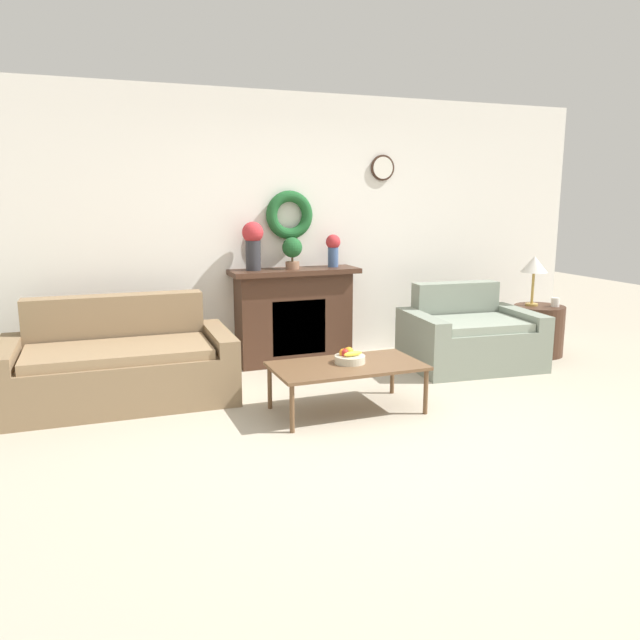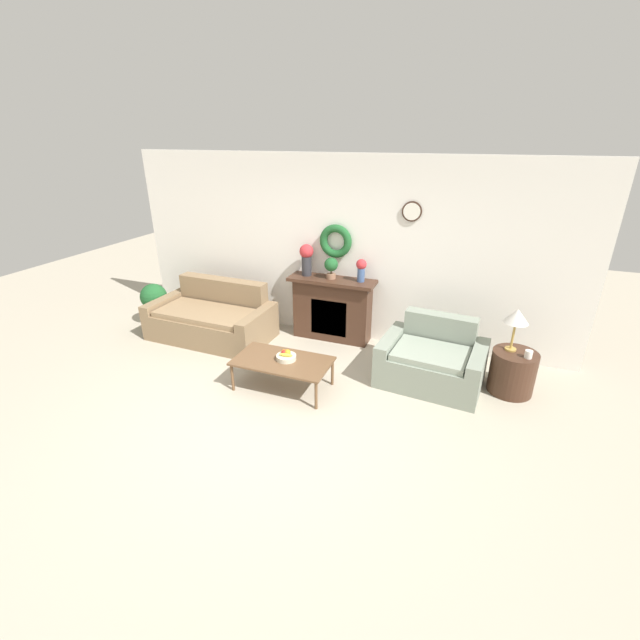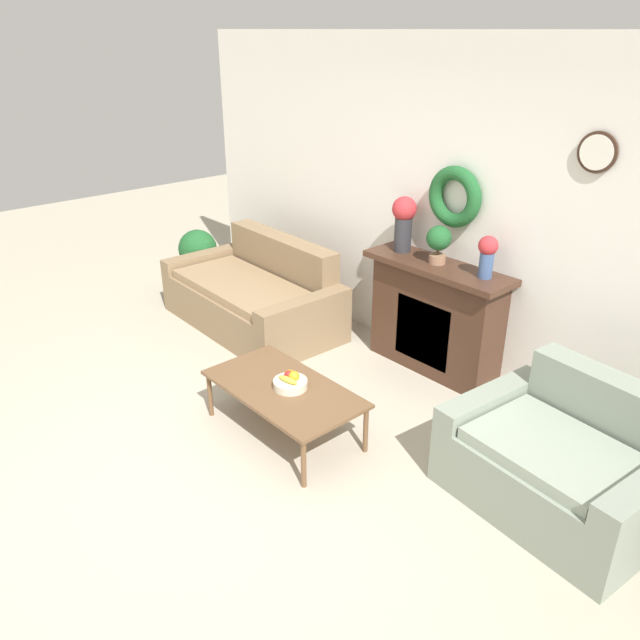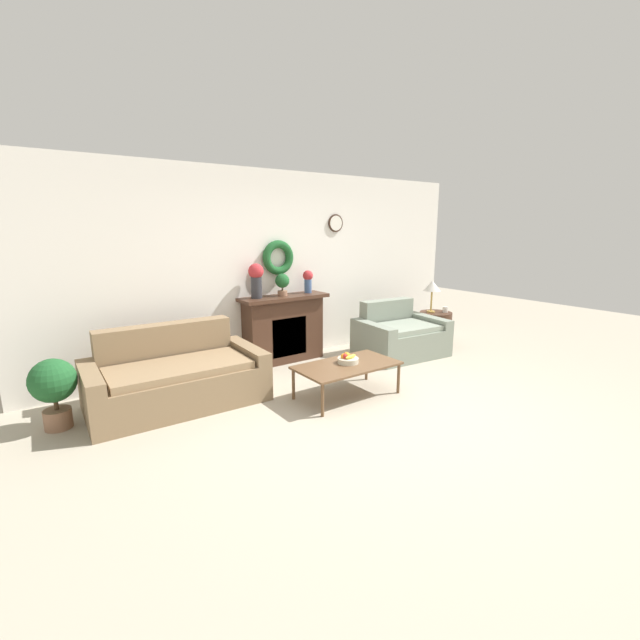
{
  "view_description": "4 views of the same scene",
  "coord_description": "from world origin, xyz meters",
  "px_view_note": "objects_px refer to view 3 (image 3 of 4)",
  "views": [
    {
      "loc": [
        -2.05,
        -3.62,
        1.69
      ],
      "look_at": [
        -0.16,
        1.28,
        0.64
      ],
      "focal_mm": 35.0,
      "sensor_mm": 36.0,
      "label": 1
    },
    {
      "loc": [
        1.93,
        -3.4,
        2.93
      ],
      "look_at": [
        0.15,
        1.24,
        0.76
      ],
      "focal_mm": 24.0,
      "sensor_mm": 36.0,
      "label": 2
    },
    {
      "loc": [
        2.89,
        -1.61,
        2.7
      ],
      "look_at": [
        -0.31,
        1.21,
        0.71
      ],
      "focal_mm": 35.0,
      "sensor_mm": 36.0,
      "label": 3
    },
    {
      "loc": [
        -3.12,
        -2.89,
        1.93
      ],
      "look_at": [
        -0.04,
        1.41,
        0.77
      ],
      "focal_mm": 24.0,
      "sensor_mm": 36.0,
      "label": 4
    }
  ],
  "objects_px": {
    "loveseat_right": "(561,463)",
    "vase_on_mantel_left": "(404,220)",
    "coffee_table": "(284,391)",
    "couch_left": "(255,296)",
    "vase_on_mantel_right": "(487,254)",
    "fruit_bowl": "(290,382)",
    "potted_plant_floor_by_couch": "(198,253)",
    "fireplace": "(435,317)",
    "potted_plant_on_mantel": "(439,241)"
  },
  "relations": [
    {
      "from": "loveseat_right",
      "to": "vase_on_mantel_left",
      "type": "bearing_deg",
      "value": 165.05
    },
    {
      "from": "coffee_table",
      "to": "vase_on_mantel_left",
      "type": "distance_m",
      "value": 1.83
    },
    {
      "from": "couch_left",
      "to": "vase_on_mantel_right",
      "type": "distance_m",
      "value": 2.43
    },
    {
      "from": "fruit_bowl",
      "to": "potted_plant_floor_by_couch",
      "type": "xyz_separation_m",
      "value": [
        -2.84,
        0.98,
        0.0
      ]
    },
    {
      "from": "coffee_table",
      "to": "fireplace",
      "type": "bearing_deg",
      "value": 86.63
    },
    {
      "from": "fireplace",
      "to": "loveseat_right",
      "type": "height_order",
      "value": "fireplace"
    },
    {
      "from": "fireplace",
      "to": "couch_left",
      "type": "height_order",
      "value": "fireplace"
    },
    {
      "from": "couch_left",
      "to": "vase_on_mantel_left",
      "type": "distance_m",
      "value": 1.75
    },
    {
      "from": "potted_plant_on_mantel",
      "to": "coffee_table",
      "type": "bearing_deg",
      "value": -92.73
    },
    {
      "from": "loveseat_right",
      "to": "potted_plant_on_mantel",
      "type": "distance_m",
      "value": 1.98
    },
    {
      "from": "couch_left",
      "to": "vase_on_mantel_left",
      "type": "height_order",
      "value": "vase_on_mantel_left"
    },
    {
      "from": "fireplace",
      "to": "loveseat_right",
      "type": "distance_m",
      "value": 1.78
    },
    {
      "from": "potted_plant_floor_by_couch",
      "to": "couch_left",
      "type": "bearing_deg",
      "value": -2.71
    },
    {
      "from": "potted_plant_floor_by_couch",
      "to": "fireplace",
      "type": "bearing_deg",
      "value": 10.82
    },
    {
      "from": "fireplace",
      "to": "potted_plant_floor_by_couch",
      "type": "distance_m",
      "value": 2.95
    },
    {
      "from": "loveseat_right",
      "to": "potted_plant_floor_by_couch",
      "type": "bearing_deg",
      "value": -177.0
    },
    {
      "from": "loveseat_right",
      "to": "fruit_bowl",
      "type": "height_order",
      "value": "loveseat_right"
    },
    {
      "from": "loveseat_right",
      "to": "fruit_bowl",
      "type": "relative_size",
      "value": 5.45
    },
    {
      "from": "fireplace",
      "to": "loveseat_right",
      "type": "relative_size",
      "value": 0.98
    },
    {
      "from": "fireplace",
      "to": "coffee_table",
      "type": "distance_m",
      "value": 1.57
    },
    {
      "from": "loveseat_right",
      "to": "vase_on_mantel_right",
      "type": "xyz_separation_m",
      "value": [
        -1.18,
        0.75,
        0.87
      ]
    },
    {
      "from": "coffee_table",
      "to": "vase_on_mantel_left",
      "type": "height_order",
      "value": "vase_on_mantel_left"
    },
    {
      "from": "loveseat_right",
      "to": "vase_on_mantel_right",
      "type": "distance_m",
      "value": 1.65
    },
    {
      "from": "loveseat_right",
      "to": "fireplace",
      "type": "bearing_deg",
      "value": 160.56
    },
    {
      "from": "potted_plant_on_mantel",
      "to": "potted_plant_floor_by_couch",
      "type": "height_order",
      "value": "potted_plant_on_mantel"
    },
    {
      "from": "fireplace",
      "to": "couch_left",
      "type": "relative_size",
      "value": 0.7
    },
    {
      "from": "loveseat_right",
      "to": "coffee_table",
      "type": "relative_size",
      "value": 1.13
    },
    {
      "from": "coffee_table",
      "to": "vase_on_mantel_right",
      "type": "relative_size",
      "value": 3.57
    },
    {
      "from": "loveseat_right",
      "to": "potted_plant_on_mantel",
      "type": "height_order",
      "value": "potted_plant_on_mantel"
    },
    {
      "from": "fruit_bowl",
      "to": "vase_on_mantel_right",
      "type": "bearing_deg",
      "value": 72.37
    },
    {
      "from": "fireplace",
      "to": "potted_plant_floor_by_couch",
      "type": "height_order",
      "value": "fireplace"
    },
    {
      "from": "vase_on_mantel_left",
      "to": "vase_on_mantel_right",
      "type": "height_order",
      "value": "vase_on_mantel_left"
    },
    {
      "from": "fruit_bowl",
      "to": "potted_plant_floor_by_couch",
      "type": "height_order",
      "value": "potted_plant_floor_by_couch"
    },
    {
      "from": "coffee_table",
      "to": "vase_on_mantel_right",
      "type": "distance_m",
      "value": 1.84
    },
    {
      "from": "loveseat_right",
      "to": "vase_on_mantel_right",
      "type": "relative_size",
      "value": 4.02
    },
    {
      "from": "couch_left",
      "to": "vase_on_mantel_left",
      "type": "bearing_deg",
      "value": 26.08
    },
    {
      "from": "vase_on_mantel_right",
      "to": "potted_plant_floor_by_couch",
      "type": "bearing_deg",
      "value": -170.46
    },
    {
      "from": "couch_left",
      "to": "potted_plant_on_mantel",
      "type": "relative_size",
      "value": 5.94
    },
    {
      "from": "loveseat_right",
      "to": "fruit_bowl",
      "type": "xyz_separation_m",
      "value": [
        -1.67,
        -0.78,
        0.14
      ]
    },
    {
      "from": "fruit_bowl",
      "to": "potted_plant_floor_by_couch",
      "type": "relative_size",
      "value": 0.35
    },
    {
      "from": "couch_left",
      "to": "potted_plant_floor_by_couch",
      "type": "bearing_deg",
      "value": 178.76
    },
    {
      "from": "potted_plant_on_mantel",
      "to": "fireplace",
      "type": "bearing_deg",
      "value": 38.24
    },
    {
      "from": "couch_left",
      "to": "loveseat_right",
      "type": "distance_m",
      "value": 3.37
    },
    {
      "from": "vase_on_mantel_right",
      "to": "loveseat_right",
      "type": "bearing_deg",
      "value": -32.54
    },
    {
      "from": "vase_on_mantel_right",
      "to": "coffee_table",
      "type": "bearing_deg",
      "value": -108.38
    },
    {
      "from": "coffee_table",
      "to": "potted_plant_on_mantel",
      "type": "distance_m",
      "value": 1.75
    },
    {
      "from": "vase_on_mantel_left",
      "to": "potted_plant_floor_by_couch",
      "type": "height_order",
      "value": "vase_on_mantel_left"
    },
    {
      "from": "couch_left",
      "to": "potted_plant_on_mantel",
      "type": "bearing_deg",
      "value": 20.35
    },
    {
      "from": "coffee_table",
      "to": "vase_on_mantel_right",
      "type": "bearing_deg",
      "value": 71.62
    },
    {
      "from": "loveseat_right",
      "to": "vase_on_mantel_right",
      "type": "height_order",
      "value": "vase_on_mantel_right"
    }
  ]
}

